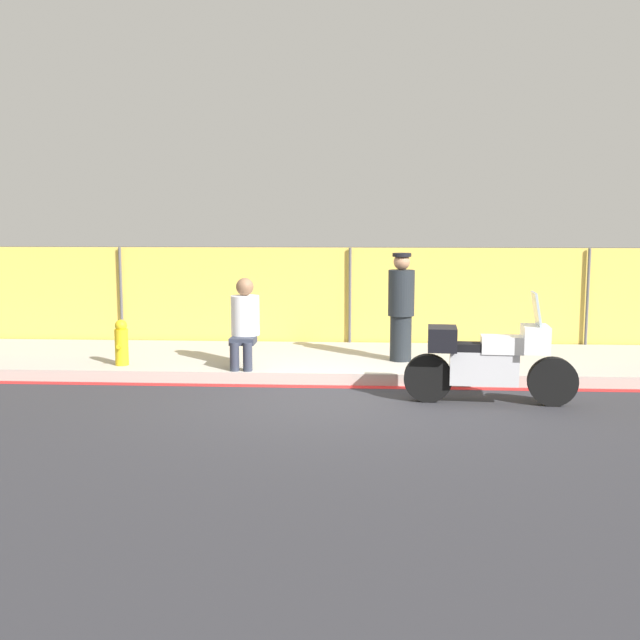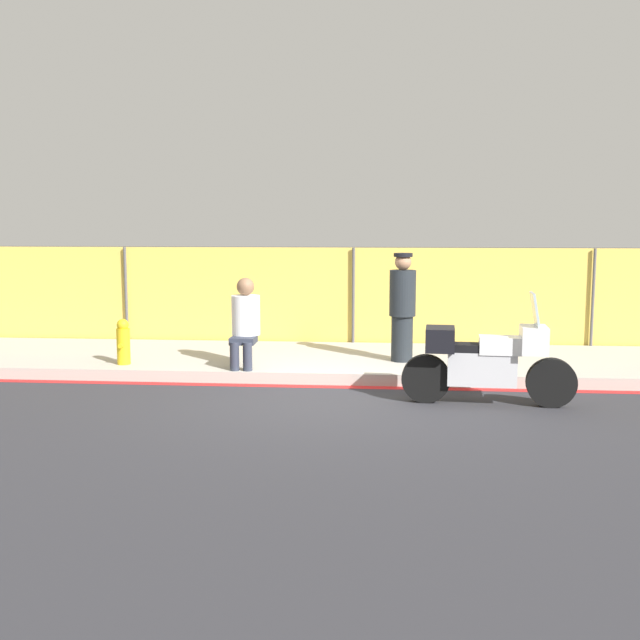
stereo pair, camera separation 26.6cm
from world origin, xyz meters
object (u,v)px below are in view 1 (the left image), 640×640
at_px(fire_hydrant, 121,343).
at_px(motorcycle, 489,359).
at_px(officer_standing, 401,306).
at_px(person_seated_on_curb, 245,318).

bearing_deg(fire_hydrant, motorcycle, -14.96).
height_order(motorcycle, fire_hydrant, motorcycle).
relative_size(officer_standing, fire_hydrant, 2.42).
bearing_deg(motorcycle, person_seated_on_curb, 161.60).
distance_m(motorcycle, person_seated_on_curb, 3.64).
bearing_deg(officer_standing, motorcycle, -63.31).
bearing_deg(fire_hydrant, officer_standing, 8.55).
bearing_deg(officer_standing, person_seated_on_curb, -165.30).
bearing_deg(person_seated_on_curb, motorcycle, -22.84).
distance_m(officer_standing, fire_hydrant, 4.26).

